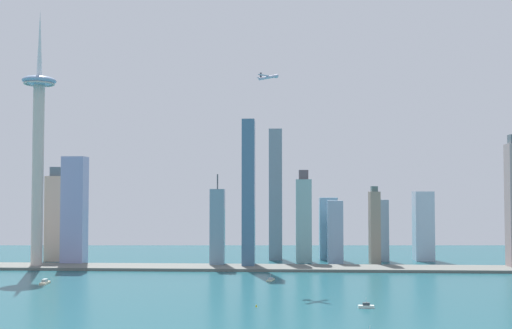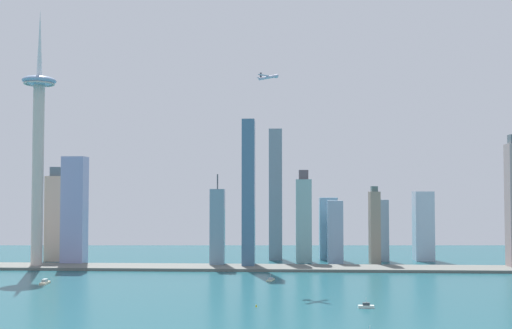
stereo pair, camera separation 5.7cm
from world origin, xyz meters
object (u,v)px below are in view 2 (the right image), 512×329
(skyscraper_0, at_px, (380,230))
(boat_4, at_px, (45,282))
(skyscraper_2, at_px, (328,228))
(boat_2, at_px, (366,306))
(skyscraper_8, at_px, (304,219))
(skyscraper_11, at_px, (56,217))
(airplane, at_px, (269,77))
(channel_buoy_0, at_px, (256,306))
(skyscraper_5, at_px, (249,193))
(boat_3, at_px, (271,280))
(skyscraper_12, at_px, (75,211))
(skyscraper_7, at_px, (423,226))
(skyscraper_10, at_px, (375,227))
(skyscraper_1, at_px, (217,228))
(skyscraper_6, at_px, (276,194))
(skyscraper_4, at_px, (335,232))
(observation_tower, at_px, (38,136))

(skyscraper_0, height_order, boat_4, skyscraper_0)
(skyscraper_2, xyz_separation_m, boat_2, (4.84, -329.40, -39.26))
(skyscraper_8, bearing_deg, skyscraper_11, 179.78)
(skyscraper_0, height_order, airplane, airplane)
(channel_buoy_0, bearing_deg, skyscraper_2, 76.19)
(skyscraper_5, distance_m, boat_3, 137.27)
(airplane, bearing_deg, skyscraper_12, -158.92)
(boat_3, bearing_deg, skyscraper_7, -31.01)
(skyscraper_2, height_order, skyscraper_10, skyscraper_10)
(skyscraper_7, height_order, skyscraper_10, skyscraper_10)
(skyscraper_1, relative_size, skyscraper_6, 0.64)
(skyscraper_1, distance_m, skyscraper_2, 161.61)
(skyscraper_11, height_order, airplane, airplane)
(boat_3, bearing_deg, skyscraper_6, 14.83)
(skyscraper_0, height_order, boat_3, skyscraper_0)
(skyscraper_1, height_order, skyscraper_10, skyscraper_1)
(skyscraper_7, bearing_deg, skyscraper_11, -176.97)
(skyscraper_2, relative_size, skyscraper_12, 0.62)
(skyscraper_0, distance_m, channel_buoy_0, 348.20)
(skyscraper_4, distance_m, skyscraper_8, 42.57)
(skyscraper_0, bearing_deg, channel_buoy_0, -115.13)
(skyscraper_4, height_order, skyscraper_5, skyscraper_5)
(skyscraper_2, bearing_deg, skyscraper_7, -3.01)
(skyscraper_0, xyz_separation_m, boat_3, (-138.65, -175.80, -38.51))
(skyscraper_2, bearing_deg, boat_3, -110.76)
(skyscraper_5, height_order, boat_4, skyscraper_5)
(skyscraper_8, distance_m, channel_buoy_0, 304.24)
(skyscraper_7, bearing_deg, skyscraper_12, -171.27)
(skyscraper_4, bearing_deg, boat_2, -90.12)
(observation_tower, relative_size, skyscraper_0, 3.90)
(skyscraper_6, height_order, skyscraper_11, skyscraper_6)
(skyscraper_12, bearing_deg, boat_2, -38.51)
(skyscraper_7, bearing_deg, boat_3, -136.64)
(skyscraper_5, height_order, channel_buoy_0, skyscraper_5)
(boat_3, bearing_deg, skyscraper_4, -11.40)
(skyscraper_1, bearing_deg, skyscraper_11, 166.76)
(skyscraper_4, height_order, skyscraper_8, skyscraper_8)
(skyscraper_2, xyz_separation_m, skyscraper_10, (53.28, -50.88, 5.29))
(skyscraper_1, relative_size, skyscraper_5, 0.63)
(skyscraper_5, height_order, airplane, airplane)
(skyscraper_2, distance_m, channel_buoy_0, 340.85)
(skyscraper_10, xyz_separation_m, skyscraper_12, (-369.50, -23.03, 20.24))
(airplane, bearing_deg, observation_tower, -150.88)
(skyscraper_11, xyz_separation_m, skyscraper_12, (38.85, -42.10, 9.21))
(skyscraper_0, relative_size, skyscraper_6, 0.46)
(skyscraper_8, xyz_separation_m, skyscraper_12, (-282.51, -40.88, 11.41))
(skyscraper_12, bearing_deg, boat_4, -80.87)
(skyscraper_6, height_order, skyscraper_8, skyscraper_6)
(skyscraper_0, relative_size, skyscraper_10, 0.82)
(skyscraper_1, height_order, skyscraper_8, skyscraper_8)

